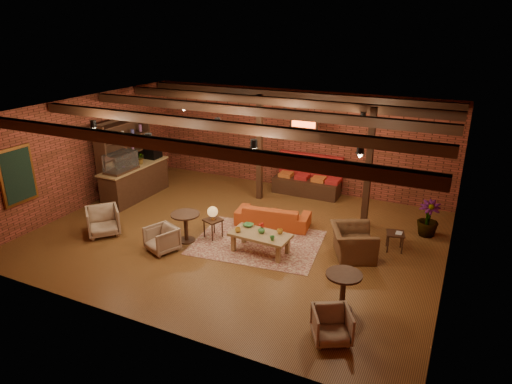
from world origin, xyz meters
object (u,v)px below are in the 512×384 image
at_px(plant_tall, 433,184).
at_px(sofa, 273,216).
at_px(coffee_table, 260,236).
at_px(armchair_right, 353,238).
at_px(round_table_right, 343,286).
at_px(round_table_left, 186,223).
at_px(armchair_b, 162,238).
at_px(armchair_far, 332,324).
at_px(side_table_lamp, 213,214).
at_px(side_table_book, 395,234).
at_px(armchair_a, 103,220).

bearing_deg(plant_tall, sofa, -163.12).
height_order(sofa, coffee_table, coffee_table).
xyz_separation_m(armchair_right, round_table_right, (0.37, -2.21, 0.06)).
relative_size(sofa, plant_tall, 0.69).
bearing_deg(round_table_left, armchair_b, -109.10).
distance_m(sofa, armchair_far, 4.78).
relative_size(round_table_left, armchair_far, 1.14).
xyz_separation_m(armchair_far, plant_tall, (1.01, 5.04, 1.09)).
bearing_deg(side_table_lamp, armchair_far, -33.48).
bearing_deg(coffee_table, armchair_far, -43.68).
bearing_deg(plant_tall, armchair_b, -147.23).
xyz_separation_m(coffee_table, side_table_book, (2.88, 1.49, -0.01)).
xyz_separation_m(sofa, armchair_far, (2.80, -3.88, 0.04)).
bearing_deg(armchair_far, armchair_a, 137.69).
relative_size(round_table_left, armchair_a, 0.93).
xyz_separation_m(sofa, round_table_right, (2.73, -2.96, 0.25)).
distance_m(side_table_lamp, round_table_left, 0.70).
height_order(armchair_a, armchair_b, armchair_a).
height_order(coffee_table, armchair_far, coffee_table).
distance_m(round_table_left, armchair_a, 2.23).
distance_m(side_table_lamp, round_table_right, 4.16).
relative_size(armchair_right, round_table_right, 1.37).
relative_size(armchair_b, side_table_book, 1.36).
bearing_deg(side_table_book, sofa, 179.57).
relative_size(armchair_a, armchair_far, 1.23).
distance_m(armchair_right, side_table_book, 1.12).
height_order(armchair_b, plant_tall, plant_tall).
bearing_deg(armchair_b, round_table_right, 16.03).
bearing_deg(side_table_lamp, armchair_right, 9.14).
relative_size(sofa, round_table_left, 2.64).
bearing_deg(plant_tall, armchair_right, -127.14).
bearing_deg(armchair_far, plant_tall, 49.24).
bearing_deg(side_table_lamp, round_table_left, -136.40).
relative_size(sofa, armchair_far, 3.01).
xyz_separation_m(armchair_b, armchair_far, (4.62, -1.41, -0.01)).
height_order(round_table_right, plant_tall, plant_tall).
bearing_deg(sofa, armchair_b, 45.41).
xyz_separation_m(sofa, side_table_lamp, (-1.08, -1.31, 0.35)).
distance_m(sofa, armchair_a, 4.43).
bearing_deg(armchair_right, armchair_a, 79.38).
height_order(side_table_book, armchair_far, armchair_far).
distance_m(coffee_table, plant_tall, 4.50).
xyz_separation_m(round_table_left, armchair_b, (-0.24, -0.68, -0.17)).
bearing_deg(sofa, armchair_far, 117.63).
xyz_separation_m(coffee_table, round_table_right, (2.41, -1.44, 0.10)).
height_order(armchair_far, plant_tall, plant_tall).
relative_size(coffee_table, armchair_right, 1.32).
bearing_deg(plant_tall, round_table_left, -151.40).
bearing_deg(round_table_left, round_table_right, -15.23).
height_order(coffee_table, armchair_right, armchair_right).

